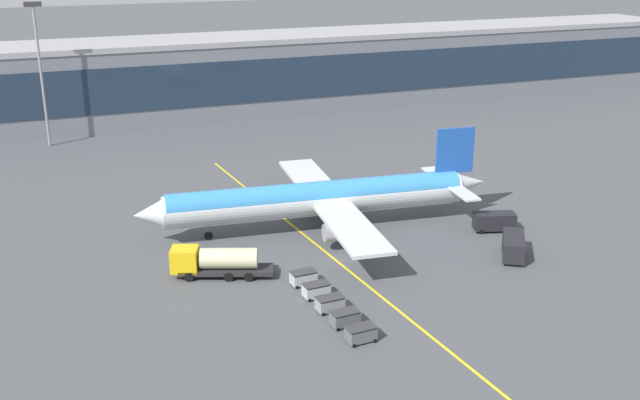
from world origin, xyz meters
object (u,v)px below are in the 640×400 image
(crew_van, at_px, (493,221))
(baggage_cart_1, at_px, (345,318))
(main_airliner, at_px, (319,198))
(baggage_cart_2, at_px, (330,303))
(baggage_cart_3, at_px, (316,290))
(baggage_cart_4, at_px, (303,277))
(baggage_cart_0, at_px, (361,333))
(lavatory_truck, at_px, (513,246))
(fuel_tanker, at_px, (215,261))

(crew_van, relative_size, baggage_cart_1, 1.97)
(main_airliner, height_order, baggage_cart_2, main_airliner)
(main_airliner, bearing_deg, baggage_cart_1, -105.75)
(crew_van, distance_m, baggage_cart_3, 28.10)
(baggage_cart_3, xyz_separation_m, baggage_cart_4, (-0.19, 3.19, 0.00))
(baggage_cart_1, bearing_deg, baggage_cart_3, 93.38)
(baggage_cart_3, bearing_deg, baggage_cart_4, 93.38)
(baggage_cart_0, distance_m, baggage_cart_3, 9.60)
(lavatory_truck, height_order, baggage_cart_2, lavatory_truck)
(lavatory_truck, bearing_deg, baggage_cart_2, -169.95)
(main_airliner, height_order, baggage_cart_4, main_airliner)
(main_airliner, height_order, baggage_cart_0, main_airliner)
(lavatory_truck, relative_size, crew_van, 1.13)
(baggage_cart_2, distance_m, baggage_cart_4, 6.40)
(baggage_cart_3, distance_m, baggage_cart_4, 3.20)
(crew_van, relative_size, baggage_cart_4, 1.97)
(crew_van, relative_size, baggage_cart_0, 1.97)
(lavatory_truck, relative_size, baggage_cart_0, 2.23)
(baggage_cart_1, xyz_separation_m, baggage_cart_3, (-0.38, 6.39, 0.00))
(main_airliner, height_order, baggage_cart_1, main_airliner)
(fuel_tanker, relative_size, lavatory_truck, 1.80)
(main_airliner, relative_size, baggage_cart_3, 16.22)
(main_airliner, distance_m, lavatory_truck, 23.70)
(main_airliner, distance_m, fuel_tanker, 17.74)
(crew_van, xyz_separation_m, baggage_cart_3, (-26.69, -8.77, -0.53))
(lavatory_truck, bearing_deg, fuel_tanker, 167.20)
(lavatory_truck, bearing_deg, baggage_cart_3, -177.49)
(main_airliner, bearing_deg, baggage_cart_3, -112.22)
(lavatory_truck, xyz_separation_m, baggage_cart_3, (-24.17, -1.06, -0.64))
(lavatory_truck, xyz_separation_m, baggage_cart_4, (-24.36, 2.14, -0.64))
(baggage_cart_1, xyz_separation_m, baggage_cart_4, (-0.57, 9.58, 0.00))
(baggage_cart_2, relative_size, baggage_cart_4, 1.00)
(baggage_cart_0, height_order, baggage_cart_2, same)
(crew_van, xyz_separation_m, baggage_cart_0, (-26.12, -18.36, -0.53))
(main_airliner, bearing_deg, baggage_cart_4, -117.24)
(baggage_cart_2, bearing_deg, baggage_cart_4, 93.38)
(baggage_cart_0, relative_size, baggage_cart_4, 1.00)
(baggage_cart_0, xyz_separation_m, baggage_cart_1, (-0.19, 3.19, 0.00))
(lavatory_truck, distance_m, baggage_cart_4, 24.46)
(baggage_cart_0, xyz_separation_m, baggage_cart_4, (-0.75, 12.78, 0.00))
(main_airliner, distance_m, baggage_cart_3, 18.90)
(baggage_cart_1, height_order, baggage_cart_2, same)
(baggage_cart_4, bearing_deg, lavatory_truck, -5.01)
(baggage_cart_2, bearing_deg, main_airliner, 71.46)
(main_airliner, height_order, baggage_cart_3, main_airliner)
(baggage_cart_0, distance_m, baggage_cart_2, 6.40)
(baggage_cart_0, bearing_deg, baggage_cart_2, 93.38)
(crew_van, bearing_deg, baggage_cart_4, -168.27)
(baggage_cart_0, height_order, baggage_cart_3, same)
(lavatory_truck, relative_size, baggage_cart_4, 2.23)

